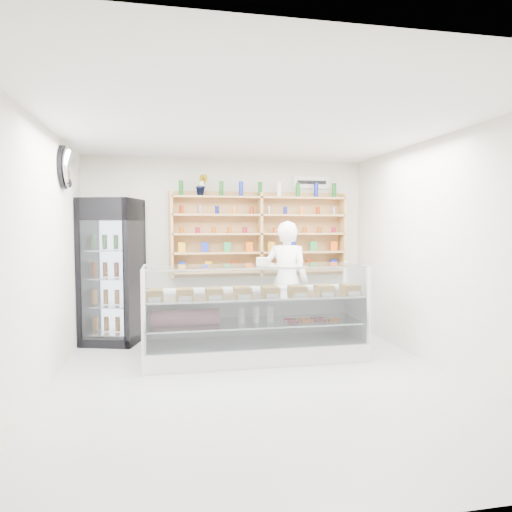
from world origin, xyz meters
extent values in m
plane|color=#9FA0A4|center=(0.00, 0.00, 0.00)|extent=(5.00, 5.00, 0.00)
plane|color=white|center=(0.00, 0.00, 2.80)|extent=(5.00, 5.00, 0.00)
plane|color=beige|center=(0.00, 2.50, 1.40)|extent=(4.50, 0.00, 4.50)
plane|color=beige|center=(0.00, -2.50, 1.40)|extent=(4.50, 0.00, 4.50)
plane|color=beige|center=(-2.25, 0.00, 1.40)|extent=(0.00, 5.00, 5.00)
plane|color=beige|center=(2.25, 0.00, 1.40)|extent=(0.00, 5.00, 5.00)
cube|color=white|center=(0.13, 0.85, 0.12)|extent=(2.82, 0.80, 0.23)
cube|color=white|center=(0.13, 1.22, 0.53)|extent=(2.82, 0.05, 0.59)
cube|color=silver|center=(0.13, 0.85, 0.48)|extent=(2.71, 0.70, 0.02)
cube|color=silver|center=(0.13, 0.85, 0.83)|extent=(2.76, 0.74, 0.02)
cube|color=silver|center=(0.13, 0.47, 0.73)|extent=(2.76, 0.12, 0.98)
cube|color=silver|center=(0.13, 0.81, 1.22)|extent=(2.76, 0.56, 0.01)
imported|color=white|center=(0.77, 1.70, 0.90)|extent=(0.77, 0.65, 1.80)
cube|color=black|center=(-1.77, 2.11, 1.06)|extent=(0.94, 0.93, 2.12)
cube|color=#2F0432|center=(-1.67, 1.77, 1.96)|extent=(0.73, 0.24, 0.30)
cube|color=silver|center=(-1.67, 1.76, 0.97)|extent=(0.62, 0.19, 1.68)
cube|color=tan|center=(-0.90, 2.34, 1.59)|extent=(0.04, 0.28, 1.33)
cube|color=tan|center=(0.50, 2.34, 1.59)|extent=(0.04, 0.28, 1.33)
cube|color=tan|center=(1.90, 2.34, 1.59)|extent=(0.04, 0.28, 1.33)
cube|color=tan|center=(0.50, 2.34, 1.00)|extent=(2.80, 0.28, 0.03)
cube|color=tan|center=(0.50, 2.34, 1.30)|extent=(2.80, 0.28, 0.03)
cube|color=tan|center=(0.50, 2.34, 1.60)|extent=(2.80, 0.28, 0.03)
cube|color=tan|center=(0.50, 2.34, 1.90)|extent=(2.80, 0.28, 0.03)
cube|color=tan|center=(0.50, 2.34, 2.18)|extent=(2.80, 0.28, 0.03)
imported|color=#1E6626|center=(-0.43, 2.34, 2.36)|extent=(0.20, 0.17, 0.33)
ellipsoid|color=silver|center=(-2.17, 1.20, 2.45)|extent=(0.15, 0.50, 0.50)
cube|color=white|center=(1.40, 2.47, 2.45)|extent=(0.62, 0.03, 0.20)
camera|label=1|loc=(-0.99, -4.85, 1.72)|focal=32.00mm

